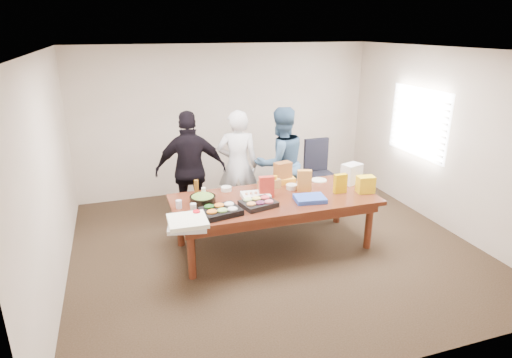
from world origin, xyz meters
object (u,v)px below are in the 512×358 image
object	(u,v)px
person_right	(280,163)
sheet_cake	(256,196)
salad_bowl	(203,200)
office_chair	(321,173)
conference_table	(274,222)
person_center	(238,166)

from	to	relation	value
person_right	sheet_cake	size ratio (longest dim) A/B	4.81
person_right	salad_bowl	distance (m)	1.72
office_chair	person_right	xyz separation A→B (m)	(-0.89, -0.31, 0.37)
sheet_cake	salad_bowl	world-z (taller)	salad_bowl
conference_table	sheet_cake	xyz separation A→B (m)	(-0.25, 0.07, 0.41)
office_chair	sheet_cake	world-z (taller)	office_chair
person_center	person_right	distance (m)	0.69
salad_bowl	office_chair	bearing A→B (deg)	27.45
conference_table	sheet_cake	world-z (taller)	sheet_cake
office_chair	salad_bowl	distance (m)	2.65
person_right	sheet_cake	distance (m)	1.18
conference_table	person_center	world-z (taller)	person_center
person_center	salad_bowl	size ratio (longest dim) A/B	5.17
conference_table	sheet_cake	distance (m)	0.48
sheet_cake	salad_bowl	xyz separation A→B (m)	(-0.73, 0.02, 0.02)
conference_table	sheet_cake	size ratio (longest dim) A/B	7.44
office_chair	conference_table	bearing A→B (deg)	-135.58
conference_table	office_chair	distance (m)	1.89
person_right	conference_table	bearing A→B (deg)	57.37
conference_table	sheet_cake	bearing A→B (deg)	164.66
salad_bowl	conference_table	bearing A→B (deg)	-4.96
office_chair	sheet_cake	xyz separation A→B (m)	(-1.61, -1.23, 0.25)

